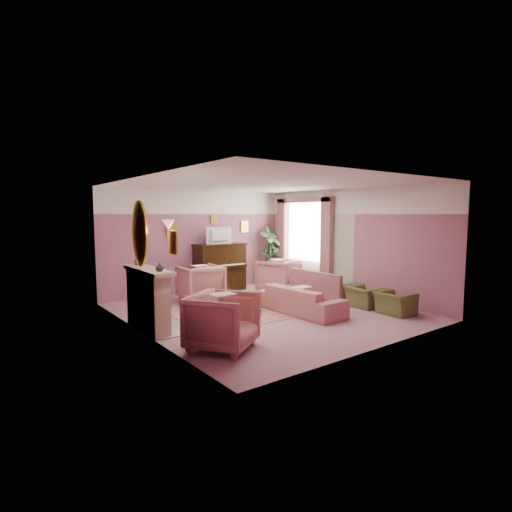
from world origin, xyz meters
TOP-DOWN VIEW (x-y plane):
  - floor at (0.00, 0.00)m, footprint 5.50×6.00m
  - ceiling at (0.00, 0.00)m, footprint 5.50×6.00m
  - wall_back at (0.00, 3.00)m, footprint 5.50×0.02m
  - wall_front at (0.00, -3.00)m, footprint 5.50×0.02m
  - wall_left at (-2.75, 0.00)m, footprint 0.02×6.00m
  - wall_right at (2.75, 0.00)m, footprint 0.02×6.00m
  - picture_rail_band at (0.00, 2.99)m, footprint 5.50×0.01m
  - stripe_panel at (2.73, 1.30)m, footprint 0.01×3.00m
  - fireplace_surround at (-2.59, 0.20)m, footprint 0.30×1.40m
  - fireplace_inset at (-2.49, 0.20)m, footprint 0.18×0.72m
  - fire_ember at (-2.45, 0.20)m, footprint 0.06×0.54m
  - mantel_shelf at (-2.56, 0.20)m, footprint 0.40×1.55m
  - hearth at (-2.39, 0.20)m, footprint 0.55×1.50m
  - mirror_frame at (-2.70, 0.20)m, footprint 0.04×0.72m
  - mirror_glass at (-2.67, 0.20)m, footprint 0.01×0.60m
  - sconce_shade at (-2.62, -0.85)m, footprint 0.20×0.20m
  - piano at (0.50, 2.68)m, footprint 1.40×0.60m
  - piano_keyshelf at (0.50, 2.33)m, footprint 1.30×0.12m
  - piano_keys at (0.50, 2.33)m, footprint 1.20×0.08m
  - piano_top at (0.50, 2.68)m, footprint 1.45×0.65m
  - television at (0.50, 2.63)m, footprint 0.80×0.12m
  - print_back_left at (-0.80, 2.96)m, footprint 0.30×0.03m
  - print_back_right at (1.55, 2.96)m, footprint 0.26×0.03m
  - print_back_mid at (0.50, 2.96)m, footprint 0.22×0.03m
  - print_left_wall at (-2.71, -1.20)m, footprint 0.03×0.28m
  - window_blind at (2.70, 1.55)m, footprint 0.03×1.40m
  - curtain_left at (2.62, 0.63)m, footprint 0.16×0.34m
  - curtain_right at (2.62, 2.47)m, footprint 0.16×0.34m
  - pelmet at (2.62, 1.55)m, footprint 0.16×2.20m
  - mantel_plant at (-2.55, 0.75)m, footprint 0.16×0.16m
  - mantel_vase at (-2.55, -0.30)m, footprint 0.16×0.16m
  - area_rug at (-0.60, 0.11)m, footprint 2.54×1.86m
  - coffee_table at (-0.73, 0.09)m, footprint 1.07×0.66m
  - table_paper at (-0.68, 0.09)m, footprint 0.35×0.28m
  - sofa at (0.57, -0.58)m, footprint 0.67×2.02m
  - sofa_throw at (0.97, -0.58)m, footprint 0.10×1.53m
  - floral_armchair_left at (-0.61, 1.79)m, footprint 0.96×0.96m
  - floral_armchair_right at (1.74, 1.60)m, footprint 0.96×0.96m
  - floral_armchair_front at (-2.04, -1.53)m, footprint 0.96×0.96m
  - olive_chair_a at (2.12, -1.86)m, footprint 0.52×0.75m
  - olive_chair_b at (2.12, -1.04)m, footprint 0.52×0.75m
  - olive_chair_c at (2.12, -0.22)m, footprint 0.52×0.75m
  - olive_chair_d at (2.12, 0.60)m, footprint 0.52×0.75m
  - side_table at (2.25, 2.64)m, footprint 0.52×0.52m
  - side_plant_big at (2.25, 2.64)m, footprint 0.30×0.30m
  - side_plant_small at (2.37, 2.54)m, footprint 0.16×0.16m
  - palm_pot at (2.27, 2.60)m, footprint 0.34×0.34m
  - palm_plant at (2.27, 2.60)m, footprint 0.76×0.76m

SIDE VIEW (x-z plane):
  - floor at x=0.00m, z-range -0.01..0.01m
  - area_rug at x=-0.60m, z-range 0.00..0.01m
  - hearth at x=-2.39m, z-range 0.00..0.02m
  - palm_pot at x=2.27m, z-range 0.00..0.34m
  - fire_ember at x=-2.45m, z-range 0.17..0.27m
  - coffee_table at x=-0.73m, z-range 0.00..0.45m
  - olive_chair_a at x=2.12m, z-range 0.00..0.65m
  - olive_chair_b at x=2.12m, z-range 0.00..0.65m
  - olive_chair_c at x=2.12m, z-range 0.00..0.65m
  - olive_chair_d at x=2.12m, z-range 0.00..0.65m
  - side_table at x=2.25m, z-range 0.00..0.70m
  - fireplace_inset at x=-2.49m, z-range 0.06..0.74m
  - sofa at x=0.57m, z-range 0.00..0.82m
  - table_paper at x=-0.68m, z-range 0.45..0.46m
  - floral_armchair_left at x=-0.61m, z-range 0.00..1.00m
  - floral_armchair_right at x=1.74m, z-range 0.00..1.00m
  - floral_armchair_front at x=-2.04m, z-range 0.00..1.00m
  - fireplace_surround at x=-2.59m, z-range 0.00..1.10m
  - sofa_throw at x=0.97m, z-range 0.32..0.88m
  - piano at x=0.50m, z-range 0.00..1.30m
  - piano_keyshelf at x=0.50m, z-range 0.69..0.75m
  - piano_keys at x=0.50m, z-range 0.75..0.77m
  - side_plant_small at x=2.37m, z-range 0.70..0.98m
  - side_plant_big at x=2.25m, z-range 0.70..1.04m
  - palm_plant at x=2.27m, z-range 0.34..1.78m
  - stripe_panel at x=2.73m, z-range 0.00..2.15m
  - mantel_shelf at x=-2.56m, z-range 1.09..1.16m
  - mantel_vase at x=-2.55m, z-range 1.15..1.31m
  - mantel_plant at x=-2.55m, z-range 1.15..1.43m
  - curtain_left at x=2.62m, z-range 0.00..2.60m
  - curtain_right at x=2.62m, z-range 0.00..2.60m
  - piano_top at x=0.50m, z-range 1.29..1.33m
  - wall_back at x=0.00m, z-range 0.00..2.80m
  - wall_front at x=0.00m, z-range 0.00..2.80m
  - wall_left at x=-2.75m, z-range 0.00..2.80m
  - wall_right at x=2.75m, z-range 0.00..2.80m
  - television at x=0.50m, z-range 1.36..1.84m
  - window_blind at x=2.70m, z-range 0.80..2.60m
  - print_back_left at x=-0.80m, z-range 1.53..1.91m
  - print_left_wall at x=-2.71m, z-range 1.54..1.90m
  - print_back_right at x=1.55m, z-range 1.61..1.95m
  - mirror_frame at x=-2.70m, z-range 1.20..2.40m
  - mirror_glass at x=-2.67m, z-range 1.27..2.33m
  - sconce_shade at x=-2.62m, z-range 1.90..2.06m
  - print_back_mid at x=0.50m, z-range 1.87..2.13m
  - picture_rail_band at x=0.00m, z-range 2.15..2.80m
  - pelmet at x=2.62m, z-range 2.48..2.64m
  - ceiling at x=0.00m, z-range 2.79..2.80m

